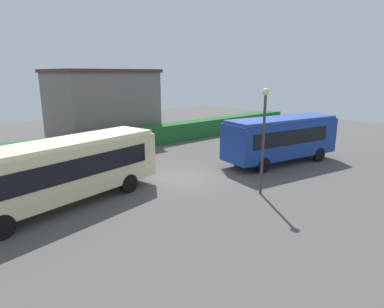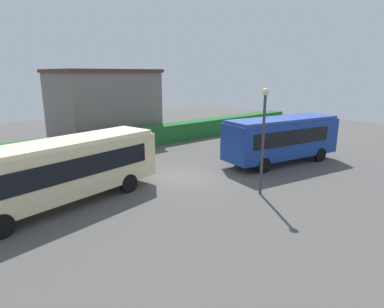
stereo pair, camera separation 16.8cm
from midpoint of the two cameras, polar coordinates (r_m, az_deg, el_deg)
name	(u,v)px [view 1 (the left image)]	position (r m, az deg, el deg)	size (l,w,h in m)	color
ground_plane	(188,177)	(19.74, -1.00, -4.12)	(64.00, 64.00, 0.00)	#514F4C
bus_cream	(59,170)	(16.31, -22.61, -2.55)	(10.54, 4.39, 3.11)	beige
bus_blue	(281,137)	(23.32, 15.18, 2.87)	(8.95, 4.00, 3.18)	navy
person_left	(236,147)	(23.92, 7.46, 1.22)	(0.54, 0.53, 1.71)	olive
person_center	(238,138)	(26.59, 7.96, 2.79)	(0.54, 0.46, 1.94)	maroon
hedge_row	(114,141)	(26.97, -13.72, 2.20)	(44.00, 1.63, 1.60)	#216229
depot_building	(101,105)	(31.74, -15.83, 8.27)	(8.61, 7.89, 6.47)	slate
lamppost	(264,129)	(16.63, 12.20, 4.24)	(0.36, 0.36, 5.45)	#38383D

